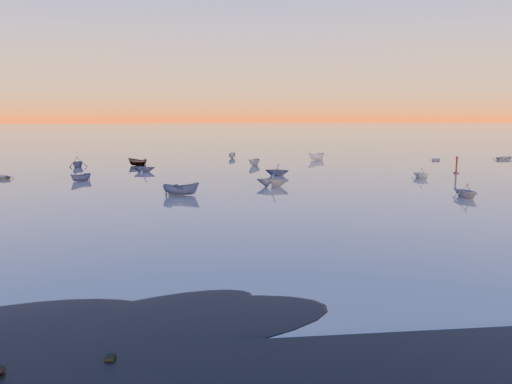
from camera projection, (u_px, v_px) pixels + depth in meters
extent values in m
plane|color=#6E635C|center=(229.00, 151.00, 122.57)|extent=(600.00, 600.00, 0.00)
imported|color=#374569|center=(181.00, 195.00, 57.42)|extent=(2.01, 4.29, 1.45)
imported|color=slate|center=(465.00, 197.00, 55.98)|extent=(3.87, 2.55, 1.24)
cylinder|color=#4C1B10|center=(456.00, 173.00, 77.84)|extent=(0.82, 0.82, 0.27)
cylinder|color=#4C1B10|center=(457.00, 166.00, 77.66)|extent=(0.29, 0.29, 2.37)
cone|color=#4C1B10|center=(457.00, 157.00, 77.44)|extent=(0.55, 0.55, 0.46)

